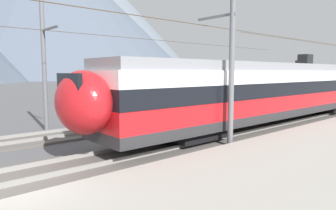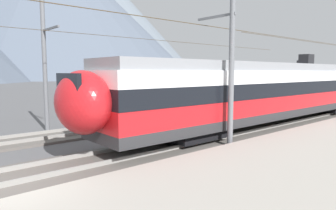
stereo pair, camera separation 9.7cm
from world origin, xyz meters
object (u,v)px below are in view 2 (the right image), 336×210
train_near_platform (272,90)px  train_far_track (278,83)px  catenary_mast_mid (229,60)px  catenary_mast_far_side (45,62)px

train_near_platform → train_far_track: 11.69m
catenary_mast_mid → catenary_mast_far_side: bearing=116.9°
catenary_mast_mid → train_far_track: bearing=23.1°
train_far_track → catenary_mast_mid: bearing=-156.9°
train_near_platform → catenary_mast_mid: (-6.39, -1.68, 1.60)m
train_near_platform → train_far_track: bearing=27.8°
catenary_mast_mid → train_near_platform: bearing=14.7°
catenary_mast_mid → catenary_mast_far_side: (-4.61, 9.08, 0.08)m
train_near_platform → catenary_mast_far_side: size_ratio=0.66×
train_near_platform → catenary_mast_far_side: bearing=146.0°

